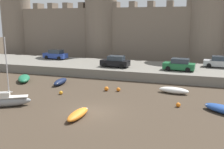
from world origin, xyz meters
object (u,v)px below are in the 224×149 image
rowboat_midflat_left (24,78)px  sailboat_foreground_centre (7,100)px  mooring_buoy_off_centre (106,89)px  mooring_buoy_mid_mud (118,89)px  rowboat_near_channel_left (224,109)px  rowboat_midflat_centre (174,90)px  car_quay_centre_west (219,62)px  car_quay_west (56,55)px  mooring_buoy_near_channel (61,93)px  car_quay_east (179,65)px  car_quay_centre_east (115,62)px  mooring_buoy_near_shore (178,105)px  rowboat_foreground_right (78,114)px  rowboat_near_channel_right (60,82)px

rowboat_midflat_left → sailboat_foreground_centre: (4.82, -9.14, 0.18)m
mooring_buoy_off_centre → mooring_buoy_mid_mud: 1.38m
sailboat_foreground_centre → rowboat_near_channel_left: bearing=12.6°
rowboat_midflat_centre → car_quay_centre_west: bearing=64.8°
rowboat_midflat_left → mooring_buoy_mid_mud: 13.24m
mooring_buoy_off_centre → car_quay_west: (-13.67, 12.65, 1.78)m
mooring_buoy_mid_mud → mooring_buoy_near_channel: (-5.57, -3.08, -0.02)m
rowboat_midflat_centre → mooring_buoy_near_channel: (-11.56, -4.19, -0.16)m
rowboat_near_channel_left → car_quay_centre_west: size_ratio=0.91×
mooring_buoy_near_channel → rowboat_midflat_centre: bearing=19.9°
rowboat_near_channel_left → rowboat_midflat_left: bearing=168.4°
rowboat_midflat_centre → car_quay_west: size_ratio=0.80×
car_quay_east → car_quay_centre_east: same height
rowboat_midflat_centre → car_quay_centre_east: car_quay_centre_east is taller
mooring_buoy_near_shore → mooring_buoy_near_channel: bearing=178.2°
rowboat_midflat_left → sailboat_foreground_centre: sailboat_foreground_centre is taller
mooring_buoy_mid_mud → mooring_buoy_off_centre: bearing=-171.8°
car_quay_east → sailboat_foreground_centre: bearing=-131.3°
mooring_buoy_near_shore → mooring_buoy_near_channel: (-12.37, 0.38, -0.01)m
mooring_buoy_near_shore → car_quay_east: size_ratio=0.10×
sailboat_foreground_centre → car_quay_east: size_ratio=1.53×
rowboat_foreground_right → rowboat_near_channel_right: rowboat_near_channel_right is taller
car_quay_centre_west → car_quay_west: bearing=179.7°
rowboat_midflat_centre → mooring_buoy_near_shore: bearing=-80.1°
car_quay_centre_west → car_quay_east: 6.66m
mooring_buoy_near_shore → car_quay_centre_west: (4.49, 15.80, 1.81)m
rowboat_midflat_centre → car_quay_centre_west: (5.29, 11.22, 1.66)m
mooring_buoy_off_centre → mooring_buoy_near_channel: size_ratio=1.23×
car_quay_east → mooring_buoy_near_shore: bearing=-86.2°
rowboat_foreground_right → rowboat_near_channel_right: bearing=125.6°
sailboat_foreground_centre → car_quay_east: (14.42, 16.42, 1.44)m
mooring_buoy_off_centre → car_quay_centre_west: bearing=44.7°
mooring_buoy_near_shore → rowboat_near_channel_right: bearing=163.5°
mooring_buoy_mid_mud → mooring_buoy_near_channel: size_ratio=1.11×
mooring_buoy_near_channel → car_quay_west: car_quay_west is taller
rowboat_midflat_centre → car_quay_west: (-21.03, 11.34, 1.66)m
sailboat_foreground_centre → mooring_buoy_near_shore: sailboat_foreground_centre is taller
car_quay_centre_west → car_quay_centre_east: bearing=-163.5°
rowboat_near_channel_right → car_quay_centre_east: car_quay_centre_east is taller
rowboat_near_channel_left → mooring_buoy_mid_mud: (-10.68, 3.91, -0.12)m
mooring_buoy_mid_mud → mooring_buoy_near_shore: (6.80, -3.47, -0.01)m
sailboat_foreground_centre → mooring_buoy_near_shore: (15.19, 4.70, -0.37)m
car_quay_west → car_quay_east: bearing=-11.3°
rowboat_near_channel_right → car_quay_east: (13.83, 7.40, 1.66)m
car_quay_west → sailboat_foreground_centre: bearing=-72.1°
rowboat_foreground_right → rowboat_near_channel_right: 11.89m
rowboat_midflat_left → sailboat_foreground_centre: size_ratio=0.64×
rowboat_near_channel_left → car_quay_centre_east: (-13.56, 12.06, 1.68)m
rowboat_near_channel_left → mooring_buoy_near_shore: 3.91m
sailboat_foreground_centre → rowboat_foreground_right: (7.51, -0.63, -0.26)m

